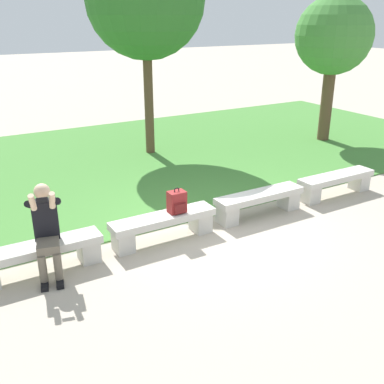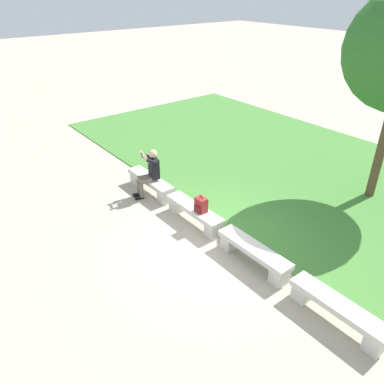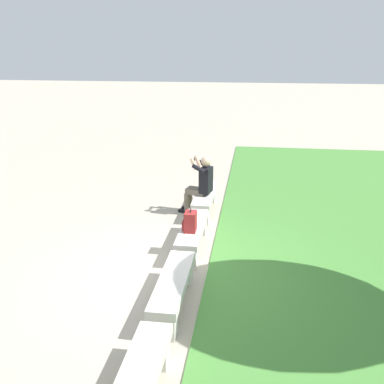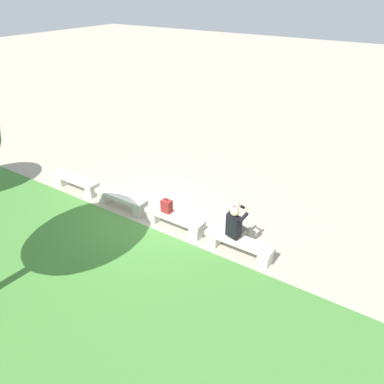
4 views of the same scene
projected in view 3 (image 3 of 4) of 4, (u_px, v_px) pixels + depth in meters
name	position (u px, v px, depth m)	size (l,w,h in m)	color
ground_plane	(184.00, 273.00, 7.44)	(80.00, 80.00, 0.00)	#B2A593
bench_main	(205.00, 199.00, 10.12)	(1.77, 0.40, 0.45)	beige
bench_near	(193.00, 233.00, 8.28)	(1.77, 0.40, 0.45)	beige
bench_mid	(173.00, 288.00, 6.43)	(1.77, 0.40, 0.45)	beige
person_photographer	(201.00, 182.00, 9.88)	(0.53, 0.77, 1.32)	black
backpack	(190.00, 222.00, 7.94)	(0.28, 0.24, 0.43)	maroon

